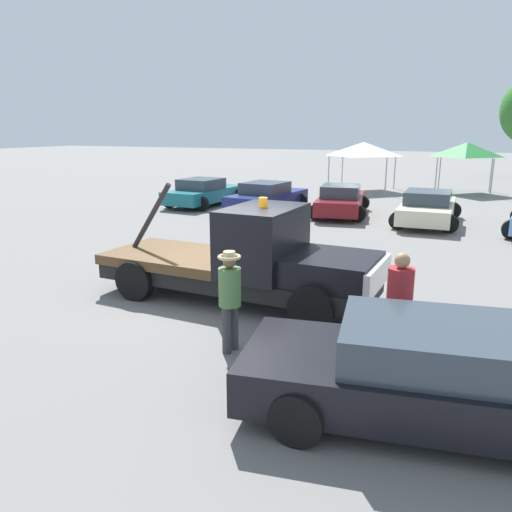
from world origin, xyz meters
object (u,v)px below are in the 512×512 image
Objects in this scene: parked_car_teal at (203,192)px; person_at_hood at (230,293)px; parked_car_navy at (267,197)px; parked_car_cream at (428,208)px; canopy_tent_white at (364,149)px; foreground_car at (448,377)px; parked_car_maroon at (341,201)px; canopy_tent_green at (467,150)px; person_near_truck at (399,301)px; tow_truck at (251,262)px.

person_at_hood is at bearing -144.81° from parked_car_teal.
parked_car_cream is (7.10, -0.50, 0.00)m from parked_car_navy.
canopy_tent_white is (2.40, 9.62, 1.85)m from parked_car_navy.
person_at_hood reaches higher than foreground_car.
parked_car_maroon is at bearing -83.84° from canopy_tent_white.
canopy_tent_green is (11.66, 10.43, 1.87)m from parked_car_teal.
person_at_hood is 24.02m from canopy_tent_white.
canopy_tent_green is at bearing 88.80° from person_near_truck.
tow_truck is 1.29× the size of parked_car_cream.
person_at_hood is 16.87m from parked_car_teal.
person_at_hood is (-3.48, 0.84, 0.38)m from foreground_car.
foreground_car is 1.13× the size of parked_car_maroon.
parked_car_maroon is 3.74m from parked_car_cream.
person_at_hood is at bearing 171.50° from parked_car_cream.
foreground_car is 17.33m from parked_car_navy.
canopy_tent_white reaches higher than person_at_hood.
parked_car_cream is at bearing 92.65° from person_near_truck.
tow_truck reaches higher than parked_car_cream.
person_near_truck is 17.86m from parked_car_teal.
tow_truck is 21.57m from canopy_tent_white.
tow_truck is at bearing 133.37° from foreground_car.
person_near_truck is 24.30m from canopy_tent_green.
person_at_hood reaches higher than parked_car_teal.
parked_car_teal is 1.60× the size of canopy_tent_green.
canopy_tent_white is at bearing 95.37° from foreground_car.
parked_car_maroon is 9.70m from canopy_tent_white.
person_at_hood is 0.37× the size of parked_car_teal.
parked_car_teal and parked_car_maroon have the same top height.
person_near_truck is at bearing -76.92° from canopy_tent_white.
person_at_hood is 0.36× the size of parked_car_navy.
tow_truck is at bearing 166.40° from parked_car_cream.
parked_car_teal is (-12.12, 15.33, -0.00)m from foreground_car.
canopy_tent_green reaches higher than foreground_car.
parked_car_teal is 11.20m from canopy_tent_white.
foreground_car is 16.06m from parked_car_maroon.
parked_car_cream is 11.41m from canopy_tent_green.
parked_car_navy is (-7.78, 13.54, -0.41)m from person_near_truck.
parked_car_maroon is at bearing 106.92° from person_at_hood.
parked_car_teal is 10.64m from parked_car_cream.
parked_car_maroon is (-1.01, 11.95, -0.27)m from tow_truck.
person_at_hood is at bearing -153.16° from parked_car_navy.
canopy_tent_white is (-1.02, 9.46, 1.85)m from parked_car_maroon.
canopy_tent_white is at bearing -7.01° from parked_car_navy.
parked_car_navy is (-4.43, 11.80, -0.27)m from tow_truck.
canopy_tent_white is (5.91, 9.33, 1.85)m from parked_car_teal.
parked_car_navy is at bearing 119.99° from person_at_hood.
parked_car_teal and parked_car_navy have the same top height.
parked_car_navy and parked_car_maroon have the same top height.
tow_truck is 1.84× the size of canopy_tent_white.
canopy_tent_white reaches higher than tow_truck.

